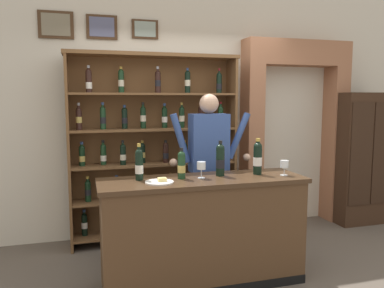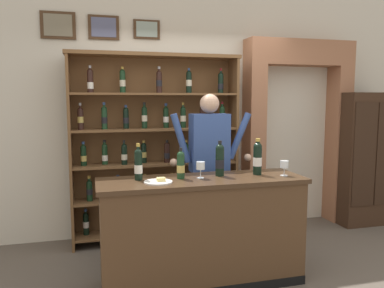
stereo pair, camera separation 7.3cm
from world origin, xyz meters
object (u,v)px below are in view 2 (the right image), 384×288
at_px(wine_glass_left, 201,166).
at_px(cheese_plate, 159,182).
at_px(tasting_bottle_brunello, 138,164).
at_px(tasting_bottle_riserva, 181,165).
at_px(tasting_counter, 202,231).
at_px(tasting_bottle_prosecco, 258,158).
at_px(side_cabinet, 364,158).
at_px(wine_glass_right, 284,165).
at_px(wine_shelf, 155,145).
at_px(tasting_bottle_rosso, 220,160).
at_px(shopkeeper, 209,157).

height_order(wine_glass_left, cheese_plate, wine_glass_left).
xyz_separation_m(tasting_bottle_brunello, tasting_bottle_riserva, (0.37, -0.04, -0.02)).
bearing_deg(cheese_plate, wine_glass_left, 11.46).
bearing_deg(tasting_bottle_brunello, tasting_counter, -8.84).
relative_size(tasting_bottle_riserva, tasting_bottle_prosecco, 0.81).
height_order(side_cabinet, tasting_bottle_brunello, side_cabinet).
bearing_deg(wine_glass_right, tasting_counter, 174.05).
bearing_deg(wine_shelf, wine_glass_right, -52.54).
distance_m(tasting_bottle_rosso, wine_glass_left, 0.21).
xyz_separation_m(tasting_bottle_brunello, cheese_plate, (0.15, -0.15, -0.13)).
relative_size(wine_shelf, tasting_bottle_brunello, 6.79).
height_order(tasting_bottle_rosso, tasting_bottle_prosecco, tasting_bottle_prosecco).
xyz_separation_m(side_cabinet, shopkeeper, (-2.34, -0.52, 0.19)).
distance_m(wine_shelf, tasting_bottle_brunello, 1.17).
height_order(tasting_bottle_rosso, cheese_plate, tasting_bottle_rosso).
bearing_deg(wine_glass_right, tasting_bottle_riserva, 172.41).
distance_m(tasting_bottle_riserva, wine_glass_left, 0.18).
xyz_separation_m(shopkeeper, cheese_plate, (-0.65, -0.64, -0.09)).
relative_size(wine_glass_left, cheese_plate, 0.62).
bearing_deg(shopkeeper, tasting_bottle_rosso, -96.60).
bearing_deg(tasting_counter, wine_shelf, 100.34).
xyz_separation_m(tasting_counter, wine_glass_left, (-0.01, 0.01, 0.60)).
height_order(wine_shelf, side_cabinet, wine_shelf).
relative_size(tasting_counter, wine_glass_right, 13.12).
xyz_separation_m(tasting_bottle_riserva, tasting_bottle_prosecco, (0.74, -0.01, 0.03)).
distance_m(wine_shelf, wine_glass_left, 1.21).
bearing_deg(tasting_bottle_rosso, tasting_bottle_brunello, 178.90).
bearing_deg(wine_shelf, wine_glass_left, -80.14).
distance_m(tasting_bottle_brunello, cheese_plate, 0.25).
bearing_deg(tasting_bottle_rosso, cheese_plate, -166.72).
bearing_deg(tasting_bottle_riserva, wine_glass_right, -7.59).
height_order(side_cabinet, tasting_bottle_riserva, side_cabinet).
bearing_deg(wine_glass_right, tasting_bottle_rosso, 165.20).
height_order(side_cabinet, wine_glass_left, side_cabinet).
bearing_deg(wine_shelf, cheese_plate, -98.32).
relative_size(tasting_bottle_riserva, cheese_plate, 1.14).
bearing_deg(shopkeeper, wine_glass_left, -114.74).
xyz_separation_m(tasting_counter, tasting_bottle_prosecco, (0.55, 0.04, 0.65)).
xyz_separation_m(wine_shelf, wine_glass_left, (0.21, -1.19, -0.06)).
distance_m(tasting_bottle_riserva, tasting_bottle_rosso, 0.38).
bearing_deg(tasting_bottle_riserva, shopkeeper, 50.69).
height_order(tasting_counter, cheese_plate, cheese_plate).
relative_size(tasting_bottle_brunello, tasting_bottle_prosecco, 0.95).
bearing_deg(tasting_bottle_brunello, tasting_bottle_riserva, -6.10).
bearing_deg(cheese_plate, tasting_bottle_riserva, 27.56).
bearing_deg(wine_glass_right, cheese_plate, 179.44).
bearing_deg(tasting_bottle_riserva, tasting_counter, -14.18).
height_order(tasting_bottle_brunello, tasting_bottle_rosso, tasting_bottle_rosso).
xyz_separation_m(side_cabinet, wine_glass_right, (-1.83, -1.18, 0.19)).
relative_size(tasting_bottle_rosso, wine_glass_left, 2.19).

